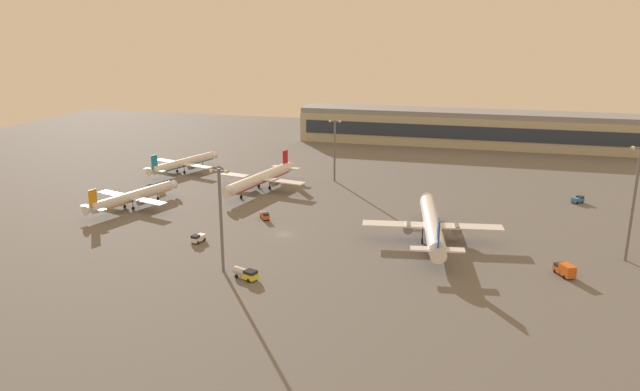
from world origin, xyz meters
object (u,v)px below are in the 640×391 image
Objects in this scene: airplane_far_stand at (432,224)px; apron_light_central at (221,213)px; maintenance_van at (198,238)px; airplane_mid_apron at (261,178)px; baggage_tractor at (578,199)px; cargo_loader at (265,215)px; fuel_truck at (246,273)px; airplane_terminal_side at (132,197)px; apron_light_east at (634,197)px; apron_light_west at (335,146)px; airplane_taxiway_distant at (184,163)px; catering_truck at (565,270)px.

apron_light_central is (-45.15, -33.24, 9.52)m from airplane_far_stand.
airplane_mid_apron is at bearing -73.11° from maintenance_van.
airplane_mid_apron is at bearing -128.93° from baggage_tractor.
fuel_truck is (10.87, -42.06, 0.19)m from cargo_loader.
apron_light_central is at bearing 146.11° from maintenance_van.
fuel_truck is at bearing -89.06° from baggage_tractor.
baggage_tractor is (104.46, 11.51, -2.94)m from airplane_mid_apron.
airplane_terminal_side is 1.43× the size of apron_light_central.
maintenance_van is 1.04× the size of baggage_tractor.
cargo_loader is at bearing 175.38° from apron_light_east.
apron_light_central reaches higher than maintenance_van.
airplane_far_stand is 1.66× the size of apron_light_east.
apron_light_central is 97.35m from apron_light_east.
apron_light_west reaches higher than fuel_truck.
airplane_terminal_side is 0.83× the size of airplane_mid_apron.
airplane_taxiway_distant is 158.05m from apron_light_east.
maintenance_van is 121.27m from baggage_tractor.
apron_light_west reaches higher than airplane_taxiway_distant.
baggage_tractor is at bearing 51.88° from catering_truck.
maintenance_van is 0.68× the size of fuel_truck.
baggage_tractor is at bearing 170.33° from cargo_loader.
airplane_taxiway_distant is at bearing -77.63° from cargo_loader.
airplane_far_stand is at bearing 125.20° from catering_truck.
cargo_loader is 51.89m from apron_light_west.
airplane_far_stand is at bearing 160.98° from airplane_mid_apron.
airplane_mid_apron is 42.28m from airplane_taxiway_distant.
catering_truck is 0.21× the size of apron_light_east.
apron_light_west is (53.26, 49.17, 9.69)m from airplane_terminal_side.
airplane_far_stand is 48.40m from apron_light_east.
baggage_tractor is (143.02, -5.83, -2.35)m from airplane_taxiway_distant.
apron_light_west is 0.80× the size of apron_light_east.
apron_light_west is at bearing 146.59° from apron_light_east.
airplane_mid_apron is (31.55, 30.29, 0.64)m from airplane_terminal_side.
airplane_far_stand is at bearing 36.36° from apron_light_central.
airplane_mid_apron is 115.99m from apron_light_east.
airplane_terminal_side is 126.77m from catering_truck.
fuel_truck reaches higher than baggage_tractor.
catering_truck is (124.81, -22.16, -1.90)m from airplane_terminal_side.
airplane_far_stand reaches higher than maintenance_van.
airplane_mid_apron is 76.57m from fuel_truck.
airplane_mid_apron is 30.17m from apron_light_west.
cargo_loader is 0.68× the size of fuel_truck.
apron_light_west reaches higher than maintenance_van.
maintenance_van is (33.86, -23.56, -2.30)m from airplane_terminal_side.
airplane_terminal_side is at bearing -20.40° from maintenance_van.
apron_light_west is (-40.06, 55.57, 8.59)m from airplane_far_stand.
fuel_truck is at bearing -20.92° from airplane_terminal_side.
airplane_mid_apron is 6.92× the size of catering_truck.
baggage_tractor is at bearing -132.95° from maintenance_van.
airplane_taxiway_distant is 82.13m from maintenance_van.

